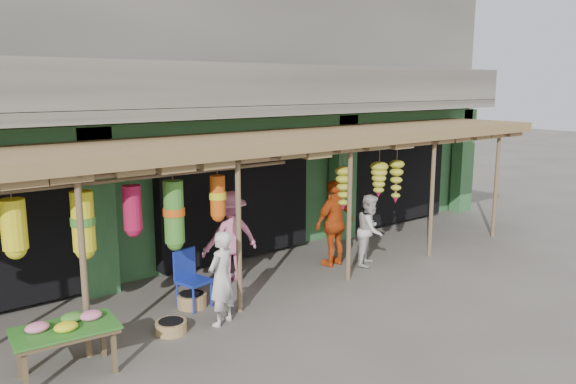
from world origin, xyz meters
TOP-DOWN VIEW (x-y plane):
  - ground at (0.00, 0.00)m, footprint 80.00×80.00m
  - building at (-0.00, 4.87)m, footprint 16.40×6.80m
  - awning at (-0.18, 0.80)m, footprint 14.00×2.70m
  - flower_table at (-4.38, -0.53)m, footprint 1.34×0.87m
  - blue_chair at (-2.02, 0.52)m, footprint 0.56×0.57m
  - basket_mid at (-2.77, -0.23)m, footprint 0.52×0.52m
  - basket_right at (-2.02, 0.48)m, footprint 0.66×0.66m
  - person_front at (-1.99, -0.42)m, footprint 0.64×0.54m
  - person_right at (2.00, 0.18)m, footprint 0.91×0.85m
  - person_vendor at (1.41, 0.63)m, footprint 1.07×0.50m
  - person_shopper at (-0.82, 1.13)m, footprint 1.19×0.76m

SIDE VIEW (x-z plane):
  - ground at x=0.00m, z-range 0.00..0.00m
  - basket_mid at x=-2.77m, z-range 0.00..0.18m
  - basket_right at x=-2.02m, z-range 0.00..0.23m
  - blue_chair at x=-2.02m, z-range 0.06..1.04m
  - flower_table at x=-4.38m, z-range 0.23..1.00m
  - person_right at x=2.00m, z-range 0.00..1.49m
  - person_front at x=-1.99m, z-range 0.00..1.50m
  - person_shopper at x=-0.82m, z-range 0.00..1.75m
  - person_vendor at x=1.41m, z-range 0.00..1.79m
  - awning at x=-0.18m, z-range 1.18..3.97m
  - building at x=0.00m, z-range -0.13..6.87m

